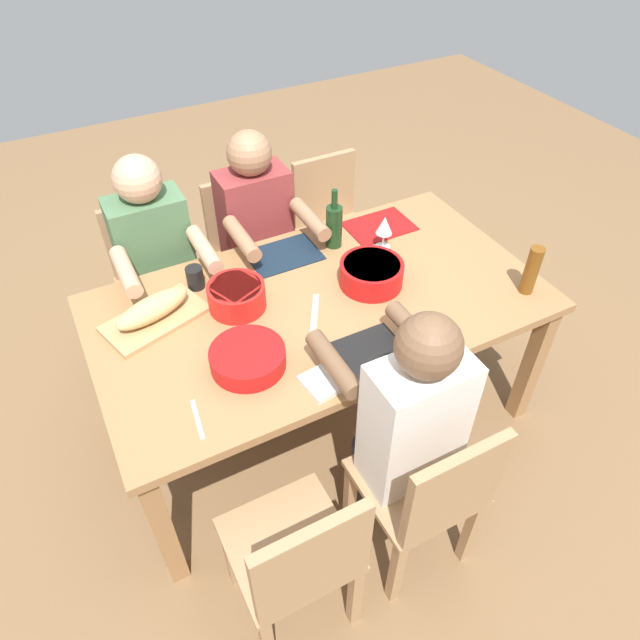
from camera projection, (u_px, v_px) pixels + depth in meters
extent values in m
plane|color=brown|center=(320.00, 411.00, 2.89)|extent=(8.00, 8.00, 0.00)
cube|color=#9E7044|center=(320.00, 304.00, 2.40)|extent=(1.87, 1.03, 0.04)
cube|color=#9E7044|center=(419.00, 259.00, 3.25)|extent=(0.07, 0.07, 0.70)
cube|color=#9E7044|center=(108.00, 364.00, 2.65)|extent=(0.07, 0.07, 0.70)
cube|color=#9E7044|center=(532.00, 364.00, 2.65)|extent=(0.07, 0.07, 0.70)
cube|color=#9E7044|center=(164.00, 529.00, 2.06)|extent=(0.07, 0.07, 0.70)
cube|color=#A87F56|center=(338.00, 237.00, 3.26)|extent=(0.40, 0.40, 0.03)
cube|color=#A87F56|center=(324.00, 189.00, 3.23)|extent=(0.38, 0.04, 0.40)
cube|color=#A87F56|center=(377.00, 276.00, 3.36)|extent=(0.04, 0.04, 0.42)
cube|color=#A87F56|center=(326.00, 293.00, 3.24)|extent=(0.04, 0.04, 0.42)
cube|color=#A87F56|center=(348.00, 246.00, 3.58)|extent=(0.04, 0.04, 0.42)
cube|color=#A87F56|center=(300.00, 261.00, 3.46)|extent=(0.04, 0.04, 0.42)
cube|color=#A87F56|center=(162.00, 290.00, 2.91)|extent=(0.40, 0.40, 0.03)
cube|color=#A87F56|center=(144.00, 237.00, 2.88)|extent=(0.38, 0.04, 0.40)
cube|color=#A87F56|center=(211.00, 332.00, 3.01)|extent=(0.04, 0.04, 0.42)
cube|color=#A87F56|center=(147.00, 353.00, 2.89)|extent=(0.04, 0.04, 0.42)
cube|color=#A87F56|center=(190.00, 295.00, 3.23)|extent=(0.04, 0.04, 0.42)
cube|color=#A87F56|center=(131.00, 313.00, 3.11)|extent=(0.04, 0.04, 0.42)
cylinder|color=#2D2D38|center=(197.00, 341.00, 2.94)|extent=(0.11, 0.11, 0.45)
cylinder|color=#2D2D38|center=(167.00, 352.00, 2.88)|extent=(0.11, 0.11, 0.45)
cube|color=#4C724C|center=(154.00, 250.00, 2.67)|extent=(0.34, 0.20, 0.55)
cylinder|color=tan|center=(204.00, 249.00, 2.47)|extent=(0.07, 0.30, 0.07)
cylinder|color=tan|center=(126.00, 271.00, 2.36)|extent=(0.07, 0.30, 0.07)
sphere|color=tan|center=(137.00, 179.00, 2.42)|extent=(0.21, 0.21, 0.21)
cube|color=#A87F56|center=(255.00, 262.00, 3.08)|extent=(0.40, 0.40, 0.03)
cube|color=#A87F56|center=(239.00, 212.00, 3.06)|extent=(0.38, 0.04, 0.40)
cube|color=#A87F56|center=(298.00, 302.00, 3.18)|extent=(0.04, 0.04, 0.42)
cube|color=#A87F56|center=(242.00, 321.00, 3.07)|extent=(0.04, 0.04, 0.42)
cube|color=#A87F56|center=(273.00, 269.00, 3.40)|extent=(0.04, 0.04, 0.42)
cube|color=#A87F56|center=(220.00, 286.00, 3.29)|extent=(0.04, 0.04, 0.42)
cylinder|color=#2D2D38|center=(287.00, 311.00, 3.11)|extent=(0.11, 0.11, 0.45)
cylinder|color=#2D2D38|center=(260.00, 320.00, 3.06)|extent=(0.11, 0.11, 0.45)
cube|color=maroon|center=(255.00, 222.00, 2.85)|extent=(0.34, 0.20, 0.55)
cylinder|color=#9E7251|center=(310.00, 219.00, 2.65)|extent=(0.07, 0.30, 0.07)
cylinder|color=#9E7251|center=(242.00, 238.00, 2.53)|extent=(0.07, 0.30, 0.07)
sphere|color=#9E7251|center=(249.00, 153.00, 2.60)|extent=(0.21, 0.21, 0.21)
cube|color=#A87F56|center=(289.00, 544.00, 1.92)|extent=(0.40, 0.40, 0.03)
cube|color=#A87F56|center=(313.00, 564.00, 1.66)|extent=(0.38, 0.04, 0.40)
cube|color=#A87F56|center=(230.00, 554.00, 2.13)|extent=(0.04, 0.04, 0.42)
cube|color=#A87F56|center=(312.00, 515.00, 2.24)|extent=(0.04, 0.04, 0.42)
cube|color=#A87F56|center=(355.00, 594.00, 2.02)|extent=(0.04, 0.04, 0.42)
cube|color=#A87F56|center=(415.00, 482.00, 2.10)|extent=(0.40, 0.40, 0.03)
cube|color=#A87F56|center=(455.00, 491.00, 1.84)|extent=(0.38, 0.04, 0.40)
cube|color=#A87F56|center=(350.00, 496.00, 2.30)|extent=(0.04, 0.04, 0.42)
cube|color=#A87F56|center=(419.00, 463.00, 2.42)|extent=(0.04, 0.04, 0.42)
cube|color=#A87F56|center=(396.00, 571.00, 2.08)|extent=(0.04, 0.04, 0.42)
cube|color=#A87F56|center=(470.00, 530.00, 2.20)|extent=(0.04, 0.04, 0.42)
cylinder|color=#2D2D38|center=(363.00, 476.00, 2.36)|extent=(0.11, 0.11, 0.45)
cylinder|color=#2D2D38|center=(395.00, 460.00, 2.41)|extent=(0.11, 0.11, 0.45)
cube|color=white|center=(415.00, 422.00, 1.94)|extent=(0.34, 0.20, 0.55)
cylinder|color=brown|center=(334.00, 363.00, 1.98)|extent=(0.07, 0.30, 0.07)
cylinder|color=brown|center=(415.00, 332.00, 2.09)|extent=(0.07, 0.30, 0.07)
sphere|color=brown|center=(429.00, 346.00, 1.69)|extent=(0.21, 0.21, 0.21)
cylinder|color=red|center=(237.00, 296.00, 2.32)|extent=(0.24, 0.24, 0.11)
cylinder|color=#669E33|center=(236.00, 290.00, 2.30)|extent=(0.21, 0.21, 0.04)
cylinder|color=red|center=(371.00, 274.00, 2.43)|extent=(0.27, 0.27, 0.11)
cylinder|color=#2D7028|center=(372.00, 267.00, 2.41)|extent=(0.24, 0.24, 0.04)
cylinder|color=red|center=(248.00, 358.00, 2.09)|extent=(0.28, 0.28, 0.08)
cylinder|color=beige|center=(247.00, 353.00, 2.07)|extent=(0.25, 0.25, 0.03)
cube|color=tan|center=(155.00, 319.00, 2.29)|extent=(0.45, 0.33, 0.02)
ellipsoid|color=tan|center=(152.00, 309.00, 2.25)|extent=(0.34, 0.20, 0.09)
cylinder|color=#193819|center=(334.00, 227.00, 2.61)|extent=(0.08, 0.08, 0.20)
cylinder|color=#193819|center=(335.00, 199.00, 2.51)|extent=(0.03, 0.03, 0.09)
cylinder|color=brown|center=(532.00, 270.00, 2.36)|extent=(0.06, 0.06, 0.22)
cylinder|color=silver|center=(383.00, 247.00, 2.66)|extent=(0.07, 0.07, 0.01)
cylinder|color=silver|center=(383.00, 240.00, 2.64)|extent=(0.01, 0.01, 0.07)
cone|color=silver|center=(385.00, 225.00, 2.58)|extent=(0.08, 0.08, 0.08)
cube|color=maroon|center=(379.00, 226.00, 2.79)|extent=(0.32, 0.23, 0.01)
cylinder|color=black|center=(195.00, 278.00, 2.42)|extent=(0.07, 0.07, 0.10)
cube|color=#142333|center=(284.00, 255.00, 2.62)|extent=(0.32, 0.23, 0.01)
cube|color=silver|center=(198.00, 419.00, 1.93)|extent=(0.04, 0.17, 0.01)
cube|color=black|center=(364.00, 355.00, 2.15)|extent=(0.32, 0.23, 0.01)
cube|color=silver|center=(315.00, 313.00, 2.32)|extent=(0.14, 0.21, 0.01)
cube|color=white|center=(324.00, 382.00, 2.04)|extent=(0.16, 0.16, 0.02)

